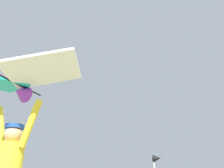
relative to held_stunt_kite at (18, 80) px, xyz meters
The scene contains 2 objects.
held_stunt_kite is the anchor object (origin of this frame).
marker_flag 6.11m from the held_stunt_kite, 98.76° to the left, with size 0.30×0.24×1.90m.
Camera 1 is at (2.97, -1.64, 0.86)m, focal length 36.72 mm.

